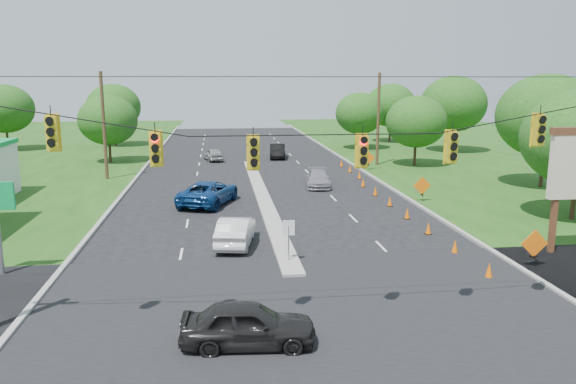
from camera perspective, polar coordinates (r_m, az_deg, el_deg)
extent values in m
plane|color=black|center=(20.50, 2.23, -12.59)|extent=(160.00, 160.00, 0.00)
cube|color=black|center=(20.50, 2.23, -12.59)|extent=(160.00, 14.00, 0.02)
cube|color=gray|center=(49.68, -15.16, 1.30)|extent=(0.25, 110.00, 0.16)
cube|color=gray|center=(50.93, 7.96, 1.83)|extent=(0.25, 110.00, 0.16)
cube|color=gray|center=(40.46, -2.62, -0.53)|extent=(1.00, 34.00, 0.18)
cylinder|color=gray|center=(25.76, 0.06, -5.38)|extent=(0.06, 0.06, 1.80)
cube|color=white|center=(25.54, 0.06, -3.66)|extent=(0.55, 0.04, 0.70)
cylinder|color=black|center=(17.80, 2.93, 7.10)|extent=(24.00, 0.04, 0.04)
cube|color=yellow|center=(18.22, -22.83, 5.54)|extent=(0.34, 0.24, 1.00)
cube|color=yellow|center=(17.70, -13.29, 4.27)|extent=(0.34, 0.24, 1.00)
cube|color=yellow|center=(17.66, -3.52, 3.96)|extent=(0.34, 0.24, 1.00)
cube|color=yellow|center=(18.22, 7.56, 4.11)|extent=(0.34, 0.24, 1.00)
cube|color=yellow|center=(19.19, 16.29, 4.38)|extent=(0.34, 0.24, 1.00)
cube|color=yellow|center=(20.51, 24.13, 5.75)|extent=(0.34, 0.24, 1.00)
cylinder|color=#422D1C|center=(49.52, -18.20, 6.36)|extent=(0.28, 0.28, 9.00)
cylinder|color=#422D1C|center=(55.84, 9.15, 7.28)|extent=(0.28, 0.28, 9.00)
cube|color=#59331E|center=(29.88, 25.43, -1.58)|extent=(0.25, 0.25, 4.40)
cone|color=#F26306|center=(25.55, 19.75, -7.51)|extent=(0.32, 0.32, 0.70)
cone|color=#F26306|center=(28.56, 16.60, -5.34)|extent=(0.32, 0.32, 0.70)
cone|color=#F26306|center=(31.67, 14.07, -3.57)|extent=(0.32, 0.32, 0.70)
cone|color=#F26306|center=(34.85, 12.01, -2.12)|extent=(0.32, 0.32, 0.70)
cone|color=#F26306|center=(38.08, 10.30, -0.92)|extent=(0.32, 0.32, 0.70)
cone|color=#F26306|center=(41.36, 8.86, 0.10)|extent=(0.32, 0.32, 0.70)
cone|color=#F26306|center=(44.68, 7.64, 0.97)|extent=(0.32, 0.32, 0.70)
cone|color=#F26306|center=(48.16, 7.27, 1.73)|extent=(0.32, 0.32, 0.70)
cone|color=#F26306|center=(51.51, 6.31, 2.37)|extent=(0.32, 0.32, 0.70)
cone|color=#F26306|center=(54.88, 5.47, 2.94)|extent=(0.32, 0.32, 0.70)
cube|color=black|center=(27.55, 23.66, -6.01)|extent=(0.06, 0.58, 0.26)
cube|color=black|center=(27.55, 23.66, -6.01)|extent=(0.06, 0.58, 0.26)
cube|color=orange|center=(27.38, 23.76, -4.81)|extent=(1.27, 0.05, 1.27)
cube|color=black|center=(39.80, 13.43, -0.22)|extent=(0.06, 0.58, 0.26)
cube|color=black|center=(39.80, 13.43, -0.22)|extent=(0.06, 0.58, 0.26)
cube|color=orange|center=(39.69, 13.47, 0.62)|extent=(1.27, 0.05, 1.27)
cube|color=black|center=(52.93, 8.15, 2.79)|extent=(0.06, 0.58, 0.26)
cube|color=black|center=(52.93, 8.15, 2.79)|extent=(0.06, 0.58, 0.26)
cube|color=orange|center=(52.85, 8.17, 3.43)|extent=(1.27, 0.05, 1.27)
cylinder|color=black|center=(75.06, -26.61, 4.88)|extent=(0.28, 0.28, 2.88)
ellipsoid|color=#194C14|center=(74.82, -26.85, 7.56)|extent=(6.72, 6.72, 5.76)
cylinder|color=black|center=(59.90, -17.64, 4.04)|extent=(0.28, 0.28, 2.52)
ellipsoid|color=#194C14|center=(59.61, -17.82, 6.98)|extent=(5.88, 5.88, 5.04)
cylinder|color=black|center=(74.91, -17.14, 5.57)|extent=(0.28, 0.28, 2.88)
ellipsoid|color=#194C14|center=(74.67, -17.29, 8.26)|extent=(6.72, 6.72, 5.76)
cylinder|color=black|center=(37.70, 27.03, -0.42)|extent=(0.28, 0.28, 2.88)
cylinder|color=black|center=(48.10, 24.40, 2.32)|extent=(0.28, 0.28, 3.24)
ellipsoid|color=#194C14|center=(47.71, 24.79, 7.02)|extent=(7.56, 7.56, 6.48)
cylinder|color=black|center=(56.29, 12.76, 3.86)|extent=(0.28, 0.28, 2.52)
ellipsoid|color=#194C14|center=(55.99, 12.90, 6.98)|extent=(5.88, 5.88, 5.04)
cylinder|color=black|center=(68.43, 16.27, 5.27)|extent=(0.28, 0.28, 3.24)
ellipsoid|color=#194C14|center=(68.16, 16.46, 8.58)|extent=(7.56, 7.56, 6.48)
cylinder|color=black|center=(77.33, 10.30, 6.05)|extent=(0.28, 0.28, 2.88)
ellipsoid|color=#194C14|center=(77.10, 10.39, 8.66)|extent=(6.72, 6.72, 5.76)
cylinder|color=black|center=(69.00, 7.25, 5.38)|extent=(0.28, 0.28, 2.52)
ellipsoid|color=#194C14|center=(68.76, 7.31, 7.93)|extent=(5.88, 5.88, 5.04)
imported|color=black|center=(18.22, -4.08, -13.29)|extent=(4.39, 2.05, 1.46)
imported|color=silver|center=(28.79, -5.33, -3.96)|extent=(2.32, 4.70, 1.48)
imported|color=navy|center=(38.39, -8.07, -0.03)|extent=(4.59, 6.47, 1.64)
imported|color=gray|center=(44.40, 3.09, 1.38)|extent=(2.42, 4.70, 1.30)
imported|color=gray|center=(59.20, -7.60, 3.80)|extent=(2.37, 4.06, 1.30)
imported|color=black|center=(60.73, -1.09, 4.19)|extent=(2.03, 4.78, 1.53)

